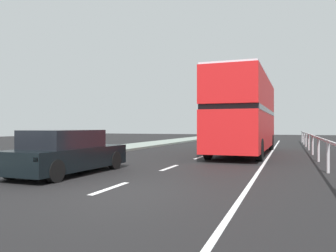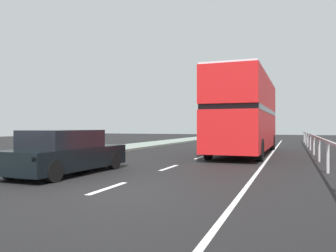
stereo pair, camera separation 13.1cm
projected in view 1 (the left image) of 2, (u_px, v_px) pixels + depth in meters
The scene contains 5 objects.
ground_plane at pixel (103, 193), 8.13m from camera, with size 75.18×120.00×0.10m, color black.
lane_paint_markings at pixel (240, 161), 15.26m from camera, with size 3.36×46.00×0.01m.
bridge_side_railing at pixel (319, 141), 14.79m from camera, with size 0.10×42.00×1.08m.
double_decker_bus_red at pixel (245, 113), 19.05m from camera, with size 2.76×10.89×4.28m.
hatchback_car_near at pixel (67, 153), 10.99m from camera, with size 1.93×4.62×1.42m.
Camera 1 is at (4.19, -7.14, 1.54)m, focal length 36.31 mm.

